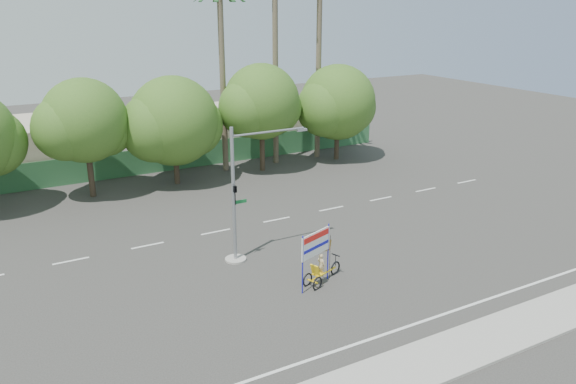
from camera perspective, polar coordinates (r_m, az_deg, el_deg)
ground at (r=27.23m, az=3.00°, el=-9.00°), size 120.00×120.00×0.00m
sidewalk_near at (r=22.14m, az=13.70°, el=-16.57°), size 50.00×2.40×0.12m
fence at (r=45.35m, az=-11.42°, el=3.46°), size 38.00×0.08×2.00m
building_left at (r=47.69m, az=-24.72°, el=4.09°), size 12.00×8.00×4.00m
building_right at (r=52.01m, az=-4.58°, el=6.63°), size 14.00×8.00×3.60m
tree_left at (r=39.57m, az=-20.00°, el=6.54°), size 6.66×5.60×8.07m
tree_center at (r=41.00m, az=-11.62°, el=6.82°), size 7.62×6.40×7.85m
tree_right at (r=43.39m, az=-2.76°, el=8.87°), size 6.90×5.80×8.36m
tree_far_right at (r=46.95m, az=5.03°, el=8.83°), size 7.38×6.20×7.94m
palm_tall at (r=45.07m, az=-1.31°, el=15.94°), size 3.73×3.79×17.45m
palm_mid at (r=47.11m, az=3.16°, el=14.74°), size 3.73×3.79×15.45m
palm_short at (r=43.28m, az=-6.74°, el=13.58°), size 3.73×3.79×14.45m
traffic_signal at (r=28.33m, az=-4.94°, el=-1.45°), size 4.72×1.10×7.00m
trike_billboard at (r=26.47m, az=3.19°, el=-7.05°), size 2.79×1.28×2.89m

